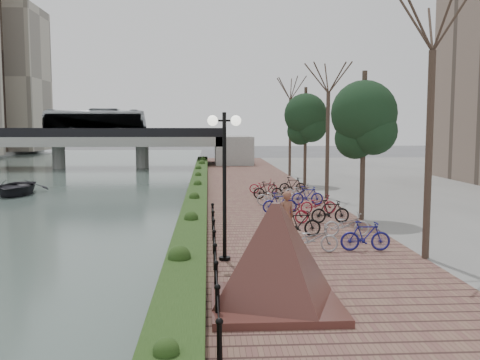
{
  "coord_description": "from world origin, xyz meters",
  "views": [
    {
      "loc": [
        1.22,
        -14.03,
        4.62
      ],
      "look_at": [
        2.77,
        11.82,
        2.0
      ],
      "focal_mm": 40.0,
      "sensor_mm": 36.0,
      "label": 1
    }
  ],
  "objects": [
    {
      "name": "pedestrian",
      "position": [
        4.0,
        4.76,
        1.4
      ],
      "size": [
        0.77,
        0.63,
        1.81
      ],
      "primitive_type": "imported",
      "rotation": [
        0.0,
        0.0,
        3.48
      ],
      "color": "brown",
      "rests_on": "promenade"
    },
    {
      "name": "granite_monument",
      "position": [
        2.74,
        -2.21,
        1.71
      ],
      "size": [
        4.34,
        4.34,
        2.4
      ],
      "color": "#44241D",
      "rests_on": "promenade"
    },
    {
      "name": "hedge",
      "position": [
        0.6,
        20.0,
        0.8
      ],
      "size": [
        1.1,
        56.0,
        0.6
      ],
      "primitive_type": "cube",
      "color": "#1E3613",
      "rests_on": "promenade"
    },
    {
      "name": "lamppost",
      "position": [
        1.71,
        2.13,
        3.8
      ],
      "size": [
        1.02,
        0.32,
        4.53
      ],
      "color": "black",
      "rests_on": "promenade"
    },
    {
      "name": "bridge",
      "position": [
        -14.17,
        45.0,
        3.37
      ],
      "size": [
        36.0,
        10.77,
        6.5
      ],
      "color": "gray",
      "rests_on": "ground"
    },
    {
      "name": "motorcycle",
      "position": [
        3.27,
        1.16,
        0.99
      ],
      "size": [
        0.51,
        1.59,
        0.99
      ],
      "primitive_type": null,
      "rotation": [
        0.0,
        0.0,
        0.01
      ],
      "color": "black",
      "rests_on": "promenade"
    },
    {
      "name": "promenade",
      "position": [
        4.0,
        17.5,
        0.25
      ],
      "size": [
        8.0,
        75.0,
        0.5
      ],
      "primitive_type": "cube",
      "color": "brown",
      "rests_on": "ground"
    },
    {
      "name": "street_trees",
      "position": [
        8.0,
        12.68,
        3.69
      ],
      "size": [
        3.2,
        37.12,
        6.8
      ],
      "color": "#382C21",
      "rests_on": "promenade"
    },
    {
      "name": "bicycle_parking",
      "position": [
        5.49,
        10.73,
        0.97
      ],
      "size": [
        2.4,
        17.32,
        1.0
      ],
      "color": "#9E9DA2",
      "rests_on": "promenade"
    },
    {
      "name": "ground",
      "position": [
        0.0,
        0.0,
        0.0
      ],
      "size": [
        220.0,
        220.0,
        0.0
      ],
      "primitive_type": "plane",
      "color": "#59595B",
      "rests_on": "ground"
    },
    {
      "name": "boat",
      "position": [
        -11.72,
        22.43,
        0.54
      ],
      "size": [
        3.88,
        5.2,
        1.03
      ],
      "primitive_type": "imported",
      "rotation": [
        0.0,
        0.0,
        0.07
      ],
      "color": "black",
      "rests_on": "river_water"
    },
    {
      "name": "chain_fence",
      "position": [
        1.4,
        2.0,
        0.85
      ],
      "size": [
        0.1,
        14.1,
        0.7
      ],
      "color": "black",
      "rests_on": "promenade"
    }
  ]
}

